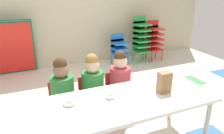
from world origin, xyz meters
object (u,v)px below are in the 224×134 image
Objects in this scene: seated_child_near_camera at (62,89)px; paper_plate_center_table at (136,96)px; seated_child_far_right at (120,79)px; paper_plate_near_edge at (69,105)px; kid_chair_green_stack at (141,37)px; kid_chair_red_stack at (154,38)px; donut_powdered_loose at (110,96)px; craft_table at (124,104)px; kid_chair_blue_stack at (119,47)px; donut_powdered_on_plate at (69,103)px; paper_bag_brown at (164,82)px; seated_child_middle_seat at (93,84)px; folded_activity_table at (10,48)px.

paper_plate_center_table is (0.62, -0.58, 0.07)m from seated_child_near_camera.
seated_child_far_right reaches higher than paper_plate_near_edge.
kid_chair_red_stack is at bearing -0.03° from kid_chair_green_stack.
kid_chair_red_stack is 8.70× the size of donut_powdered_loose.
craft_table is 2.63× the size of kid_chair_blue_stack.
seated_child_near_camera is 1.35× the size of kid_chair_blue_stack.
donut_powdered_on_plate is at bearing 178.57° from donut_powdered_loose.
seated_child_far_right reaches higher than kid_chair_blue_stack.
donut_powdered_on_plate is 0.40m from donut_powdered_loose.
kid_chair_blue_stack is 0.74× the size of kid_chair_red_stack.
seated_child_middle_seat is at bearing 133.56° from paper_bag_brown.
seated_child_far_right is at bearing -58.28° from folded_activity_table.
paper_bag_brown is (-0.63, -2.46, 0.33)m from kid_chair_blue_stack.
seated_child_near_camera is 5.10× the size of paper_plate_near_edge.
kid_chair_blue_stack is at bearing 75.56° from paper_bag_brown.
kid_chair_red_stack reaches higher than paper_plate_center_table.
kid_chair_blue_stack is at bearing 63.32° from donut_powdered_loose.
craft_table is at bearing -111.06° from seated_child_far_right.
paper_bag_brown is at bearing -70.47° from seated_child_far_right.
paper_bag_brown is at bearing -6.81° from donut_powdered_on_plate.
seated_child_middle_seat is at bearing -138.47° from kid_chair_red_stack.
seated_child_far_right is 2.51m from folded_activity_table.
seated_child_near_camera is 0.72m from seated_child_far_right.
seated_child_middle_seat reaches higher than craft_table.
paper_bag_brown is (-1.53, -2.46, 0.21)m from kid_chair_red_stack.
kid_chair_green_stack reaches higher than paper_plate_center_table.
kid_chair_green_stack is 0.36m from kid_chair_red_stack.
seated_child_far_right is at bearing -133.14° from kid_chair_red_stack.
paper_bag_brown is at bearing -10.60° from donut_powdered_loose.
donut_powdered_on_plate is at bearing -136.55° from kid_chair_red_stack.
seated_child_far_right is 2.55m from kid_chair_red_stack.
folded_activity_table is 2.69m from donut_powdered_on_plate.
seated_child_far_right is at bearing 33.52° from paper_plate_near_edge.
kid_chair_blue_stack is 0.91m from kid_chair_red_stack.
paper_plate_near_edge reaches higher than craft_table.
craft_table is at bearing -76.99° from seated_child_middle_seat.
kid_chair_green_stack is 1.13× the size of kid_chair_red_stack.
paper_plate_center_table is 1.57× the size of donut_powdered_on_plate.
kid_chair_green_stack is 2.86m from paper_plate_center_table.
folded_activity_table is at bearing 114.25° from seated_child_middle_seat.
folded_activity_table is (-2.17, 0.27, 0.14)m from kid_chair_blue_stack.
seated_child_middle_seat reaches higher than donut_powdered_on_plate.
paper_plate_center_table is (-1.48, -2.44, 0.04)m from kid_chair_green_stack.
paper_bag_brown is 1.22× the size of paper_plate_center_table.
donut_powdered_on_plate is at bearing 173.19° from paper_bag_brown.
folded_activity_table is 9.45× the size of donut_powdered_on_plate.
paper_plate_near_edge is at bearing -77.42° from folded_activity_table.
paper_plate_near_edge is at bearing 171.75° from paper_plate_center_table.
folded_activity_table is (-3.07, 0.27, 0.02)m from kid_chair_red_stack.
kid_chair_green_stack is (1.61, 2.45, 0.01)m from craft_table.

